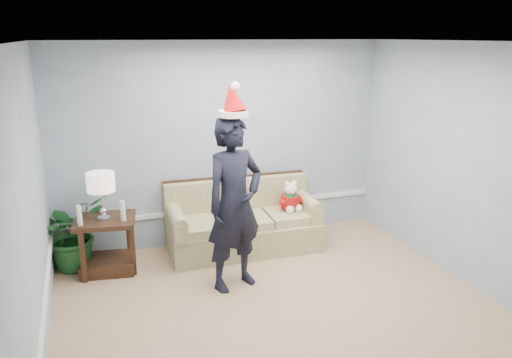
{
  "coord_description": "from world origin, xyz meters",
  "views": [
    {
      "loc": [
        -1.8,
        -3.82,
        2.76
      ],
      "look_at": [
        0.13,
        1.55,
        1.11
      ],
      "focal_mm": 35.0,
      "sensor_mm": 36.0,
      "label": 1
    }
  ],
  "objects": [
    {
      "name": "side_table",
      "position": [
        -1.62,
        1.99,
        0.26
      ],
      "size": [
        0.78,
        0.68,
        0.67
      ],
      "rotation": [
        0.0,
        0.0,
        -0.16
      ],
      "color": "#3A1E15",
      "rests_on": "room_shell"
    },
    {
      "name": "table_lamp",
      "position": [
        -1.63,
        1.97,
        1.1
      ],
      "size": [
        0.32,
        0.32,
        0.57
      ],
      "color": "silver",
      "rests_on": "side_table"
    },
    {
      "name": "man",
      "position": [
        -0.28,
        1.12,
        0.98
      ],
      "size": [
        0.82,
        0.67,
        1.95
      ],
      "primitive_type": "imported",
      "rotation": [
        0.0,
        0.0,
        0.33
      ],
      "color": "black",
      "rests_on": "room_shell"
    },
    {
      "name": "room_shell",
      "position": [
        0.0,
        0.0,
        1.35
      ],
      "size": [
        4.54,
        5.04,
        2.74
      ],
      "color": "tan",
      "rests_on": "ground"
    },
    {
      "name": "wainscot_trim",
      "position": [
        -1.18,
        1.18,
        0.45
      ],
      "size": [
        4.49,
        4.99,
        0.06
      ],
      "color": "white",
      "rests_on": "room_shell"
    },
    {
      "name": "sofa",
      "position": [
        0.13,
        2.09,
        0.33
      ],
      "size": [
        2.0,
        0.92,
        0.92
      ],
      "rotation": [
        0.0,
        0.0,
        -0.04
      ],
      "color": "brown",
      "rests_on": "room_shell"
    },
    {
      "name": "candle_pair",
      "position": [
        -1.65,
        1.85,
        0.78
      ],
      "size": [
        0.54,
        0.06,
        0.24
      ],
      "color": "silver",
      "rests_on": "side_table"
    },
    {
      "name": "houseplant",
      "position": [
        -2.0,
        2.23,
        0.45
      ],
      "size": [
        1.07,
        1.04,
        0.9
      ],
      "primitive_type": "imported",
      "rotation": [
        0.0,
        0.0,
        0.6
      ],
      "color": "#1D5324",
      "rests_on": "room_shell"
    },
    {
      "name": "santa_hat",
      "position": [
        -0.28,
        1.14,
        2.1
      ],
      "size": [
        0.41,
        0.44,
        0.38
      ],
      "rotation": [
        0.0,
        0.0,
        0.32
      ],
      "color": "white",
      "rests_on": "man"
    },
    {
      "name": "teddy_bear",
      "position": [
        0.78,
        2.0,
        0.63
      ],
      "size": [
        0.28,
        0.31,
        0.42
      ],
      "rotation": [
        0.0,
        0.0,
        0.11
      ],
      "color": "white",
      "rests_on": "sofa"
    }
  ]
}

